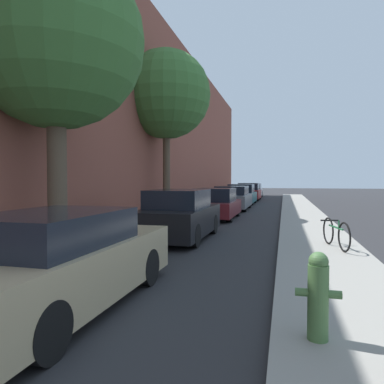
% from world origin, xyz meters
% --- Properties ---
extents(ground_plane, '(120.00, 120.00, 0.00)m').
position_xyz_m(ground_plane, '(0.00, 16.00, 0.00)').
color(ground_plane, '#28282B').
extents(sidewalk_left, '(2.00, 52.00, 0.12)m').
position_xyz_m(sidewalk_left, '(-2.90, 16.00, 0.06)').
color(sidewalk_left, gray).
rests_on(sidewalk_left, ground).
extents(sidewalk_right, '(2.00, 52.00, 0.12)m').
position_xyz_m(sidewalk_right, '(2.90, 16.00, 0.06)').
color(sidewalk_right, gray).
rests_on(sidewalk_right, ground).
extents(building_facade_left, '(0.70, 52.00, 9.84)m').
position_xyz_m(building_facade_left, '(-4.25, 16.00, 4.92)').
color(building_facade_left, brown).
rests_on(building_facade_left, ground).
extents(parked_car_champagne, '(1.68, 4.15, 1.33)m').
position_xyz_m(parked_car_champagne, '(-0.90, 5.58, 0.64)').
color(parked_car_champagne, black).
rests_on(parked_car_champagne, ground).
extents(parked_car_black, '(1.72, 3.91, 1.46)m').
position_xyz_m(parked_car_black, '(-0.95, 11.39, 0.69)').
color(parked_car_black, black).
rests_on(parked_car_black, ground).
extents(parked_car_maroon, '(1.84, 3.91, 1.37)m').
position_xyz_m(parked_car_maroon, '(-0.95, 17.00, 0.64)').
color(parked_car_maroon, black).
rests_on(parked_car_maroon, ground).
extents(parked_car_grey, '(1.91, 4.40, 1.38)m').
position_xyz_m(parked_car_grey, '(-0.90, 21.99, 0.66)').
color(parked_car_grey, black).
rests_on(parked_car_grey, ground).
extents(parked_car_teal, '(1.90, 4.08, 1.43)m').
position_xyz_m(parked_car_teal, '(-0.94, 26.86, 0.67)').
color(parked_car_teal, black).
rests_on(parked_car_teal, ground).
extents(parked_car_red, '(1.84, 3.91, 1.46)m').
position_xyz_m(parked_car_red, '(-0.88, 31.79, 0.69)').
color(parked_car_red, black).
rests_on(parked_car_red, ground).
extents(parked_car_white, '(1.79, 4.43, 1.37)m').
position_xyz_m(parked_car_white, '(-1.00, 36.61, 0.65)').
color(parked_car_white, black).
rests_on(parked_car_white, ground).
extents(street_tree_near, '(3.97, 3.97, 6.74)m').
position_xyz_m(street_tree_near, '(-2.94, 8.41, 4.85)').
color(street_tree_near, brown).
rests_on(street_tree_near, sidewalk_left).
extents(street_tree_far, '(3.98, 3.98, 7.45)m').
position_xyz_m(street_tree_far, '(-3.13, 16.63, 5.56)').
color(street_tree_far, brown).
rests_on(street_tree_far, sidewalk_left).
extents(fire_hydrant, '(0.45, 0.21, 0.90)m').
position_xyz_m(fire_hydrant, '(2.37, 5.23, 0.58)').
color(fire_hydrant, '#47703D').
rests_on(fire_hydrant, sidewalk_right).
extents(bicycle, '(0.53, 1.63, 0.68)m').
position_xyz_m(bicycle, '(3.23, 10.46, 0.47)').
color(bicycle, black).
rests_on(bicycle, sidewalk_right).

